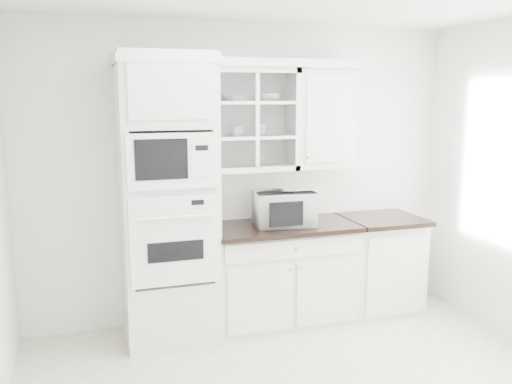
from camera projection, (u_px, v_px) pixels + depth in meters
name	position (u px, v px, depth m)	size (l,w,h in m)	color
room_shell	(297.00, 137.00, 3.69)	(4.00, 3.50, 2.70)	white
oven_column	(168.00, 201.00, 4.49)	(0.76, 0.68, 2.40)	silver
base_cabinet_run	(282.00, 273.00, 4.96)	(1.32, 0.67, 0.92)	silver
extra_base_cabinet	(379.00, 263.00, 5.25)	(0.72, 0.67, 0.92)	silver
upper_cabinet_glass	(252.00, 120.00, 4.77)	(0.80, 0.33, 0.90)	silver
upper_cabinet_solid	(322.00, 119.00, 4.97)	(0.55, 0.33, 0.90)	silver
crown_molding	(241.00, 63.00, 4.63)	(2.14, 0.38, 0.07)	silver
countertop_microwave	(284.00, 208.00, 4.83)	(0.52, 0.44, 0.30)	white
bowl_a	(237.00, 98.00, 4.70)	(0.23, 0.23, 0.06)	white
bowl_b	(268.00, 97.00, 4.78)	(0.22, 0.22, 0.07)	white
cup_a	(237.00, 131.00, 4.72)	(0.11, 0.11, 0.09)	white
cup_b	(261.00, 129.00, 4.82)	(0.11, 0.11, 0.11)	white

